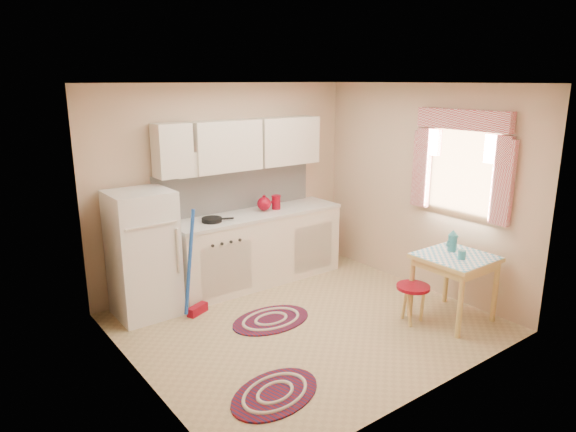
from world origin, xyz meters
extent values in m
plane|color=tan|center=(0.00, 0.00, 0.00)|extent=(3.60, 3.60, 0.00)
cube|color=silver|center=(0.00, 0.00, 2.50)|extent=(3.60, 3.20, 0.04)
cube|color=tan|center=(0.00, 1.60, 1.25)|extent=(3.60, 0.04, 2.50)
cube|color=tan|center=(0.00, -1.60, 1.25)|extent=(3.60, 0.04, 2.50)
cube|color=tan|center=(-1.80, 0.00, 1.25)|extent=(0.04, 3.20, 2.50)
cube|color=tan|center=(1.80, 0.00, 1.25)|extent=(0.04, 3.20, 2.50)
cube|color=silver|center=(0.12, 1.59, 1.20)|extent=(2.25, 0.03, 0.55)
cube|color=#EEE3CF|center=(0.12, 1.44, 1.77)|extent=(2.25, 0.33, 0.60)
cube|color=white|center=(1.78, -0.55, 1.55)|extent=(0.04, 0.85, 0.95)
cube|color=white|center=(-1.27, 1.25, 0.70)|extent=(0.65, 0.60, 1.40)
cube|color=#EEE3CF|center=(0.25, 1.30, 0.44)|extent=(2.25, 0.60, 0.88)
cube|color=silver|center=(0.25, 1.30, 0.90)|extent=(2.27, 0.62, 0.04)
cylinder|color=black|center=(-0.42, 1.25, 0.94)|extent=(0.31, 0.31, 0.05)
cylinder|color=maroon|center=(0.54, 1.30, 1.00)|extent=(0.13, 0.13, 0.16)
cube|color=#E0C170|center=(1.34, -0.86, 0.36)|extent=(0.72, 0.72, 0.72)
cylinder|color=maroon|center=(0.93, -0.66, 0.21)|extent=(0.39, 0.39, 0.42)
cylinder|color=teal|center=(1.30, -0.96, 0.77)|extent=(0.10, 0.10, 0.10)
camera|label=1|loc=(-3.18, -3.91, 2.53)|focal=32.00mm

